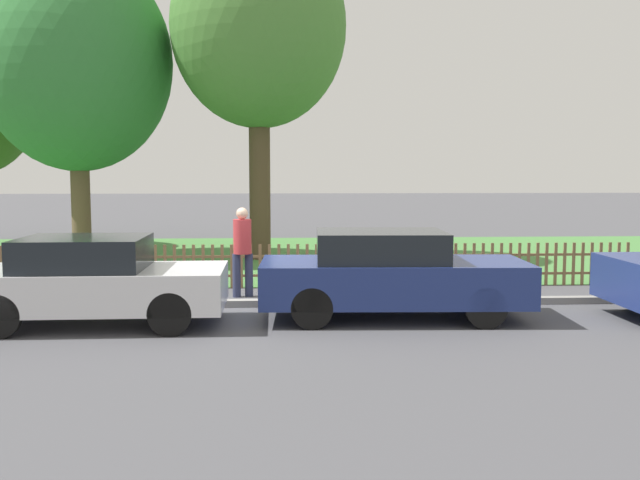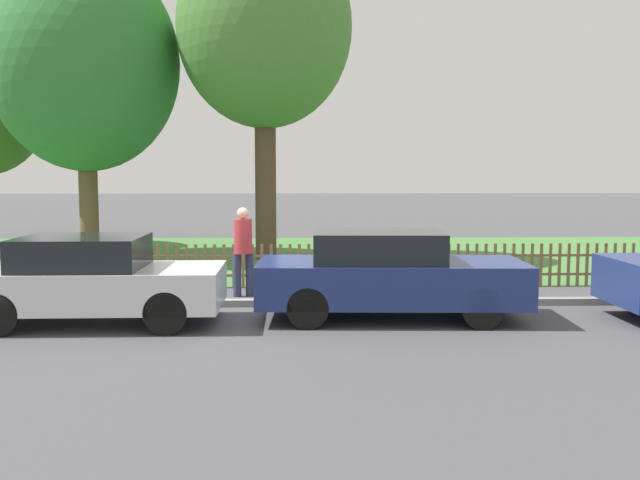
% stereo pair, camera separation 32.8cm
% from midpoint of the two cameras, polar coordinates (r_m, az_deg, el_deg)
% --- Properties ---
extents(ground_plane, '(120.00, 120.00, 0.00)m').
position_cam_midpoint_polar(ground_plane, '(12.44, -5.41, -5.40)').
color(ground_plane, '#4C4C51').
extents(kerb_stone, '(30.67, 0.20, 0.12)m').
position_cam_midpoint_polar(kerb_stone, '(12.53, -5.39, -5.05)').
color(kerb_stone, gray).
rests_on(kerb_stone, ground).
extents(grass_strip, '(30.67, 10.49, 0.01)m').
position_cam_midpoint_polar(grass_strip, '(19.67, -4.53, -1.31)').
color(grass_strip, '#477F3D').
rests_on(grass_strip, ground).
extents(park_fence, '(30.67, 0.05, 0.89)m').
position_cam_midpoint_polar(park_fence, '(14.42, -5.08, -2.09)').
color(park_fence, olive).
rests_on(park_fence, ground).
extents(parked_car_black_saloon, '(3.88, 1.77, 1.36)m').
position_cam_midpoint_polar(parked_car_black_saloon, '(11.47, -18.39, -3.08)').
color(parked_car_black_saloon, silver).
rests_on(parked_car_black_saloon, ground).
extents(parked_car_navy_estate, '(4.27, 1.86, 1.41)m').
position_cam_midpoint_polar(parked_car_navy_estate, '(11.43, 4.83, -2.72)').
color(parked_car_navy_estate, navy).
rests_on(parked_car_navy_estate, ground).
extents(covered_motorcycle, '(1.86, 0.87, 1.09)m').
position_cam_midpoint_polar(covered_motorcycle, '(13.08, 3.24, -1.93)').
color(covered_motorcycle, black).
rests_on(covered_motorcycle, ground).
extents(tree_behind_motorcycle, '(5.04, 5.04, 8.13)m').
position_cam_midpoint_polar(tree_behind_motorcycle, '(20.55, -19.37, 13.25)').
color(tree_behind_motorcycle, brown).
rests_on(tree_behind_motorcycle, ground).
extents(tree_mid_park, '(4.56, 4.56, 8.70)m').
position_cam_midpoint_polar(tree_mid_park, '(19.33, -5.45, 16.50)').
color(tree_mid_park, brown).
rests_on(tree_mid_park, ground).
extents(pedestrian_near_fence, '(0.42, 0.42, 1.68)m').
position_cam_midpoint_polar(pedestrian_near_fence, '(13.40, -6.92, -0.52)').
color(pedestrian_near_fence, '#2D3351').
rests_on(pedestrian_near_fence, ground).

